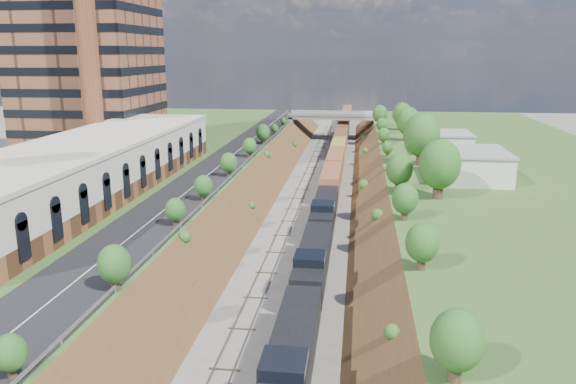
% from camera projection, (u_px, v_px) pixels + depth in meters
% --- Properties ---
extents(platform_left, '(44.00, 180.00, 5.00)m').
position_uv_depth(platform_left, '(126.00, 174.00, 97.03)').
color(platform_left, '#406127').
rests_on(platform_left, ground).
extents(platform_right, '(44.00, 180.00, 5.00)m').
position_uv_depth(platform_right, '(523.00, 185.00, 89.02)').
color(platform_right, '#406127').
rests_on(platform_right, ground).
extents(embankment_left, '(10.00, 180.00, 10.00)m').
position_uv_depth(embankment_left, '(251.00, 192.00, 94.96)').
color(embankment_left, brown).
rests_on(embankment_left, ground).
extents(embankment_right, '(10.00, 180.00, 10.00)m').
position_uv_depth(embankment_right, '(382.00, 196.00, 92.30)').
color(embankment_right, brown).
rests_on(embankment_right, ground).
extents(rail_left_track, '(1.58, 180.00, 0.18)m').
position_uv_depth(rail_left_track, '(300.00, 193.00, 93.92)').
color(rail_left_track, gray).
rests_on(rail_left_track, ground).
extents(rail_right_track, '(1.58, 180.00, 0.18)m').
position_uv_depth(rail_right_track, '(331.00, 194.00, 93.29)').
color(rail_right_track, gray).
rests_on(rail_right_track, ground).
extents(road, '(8.00, 180.00, 0.10)m').
position_uv_depth(road, '(224.00, 162.00, 94.29)').
color(road, black).
rests_on(road, platform_left).
extents(guardrail, '(0.10, 171.00, 0.70)m').
position_uv_depth(guardrail, '(248.00, 160.00, 93.48)').
color(guardrail, '#99999E').
rests_on(guardrail, platform_left).
extents(commercial_building, '(14.30, 62.30, 7.00)m').
position_uv_depth(commercial_building, '(91.00, 166.00, 73.79)').
color(commercial_building, brown).
rests_on(commercial_building, platform_left).
extents(smokestack, '(3.20, 3.20, 40.00)m').
position_uv_depth(smokestack, '(87.00, 39.00, 88.11)').
color(smokestack, brown).
rests_on(smokestack, platform_left).
extents(overpass, '(24.50, 8.30, 7.40)m').
position_uv_depth(overpass, '(333.00, 121.00, 152.13)').
color(overpass, gray).
rests_on(overpass, ground).
extents(white_building_near, '(9.00, 12.00, 4.00)m').
position_uv_depth(white_building_near, '(473.00, 166.00, 81.39)').
color(white_building_near, silver).
rests_on(white_building_near, platform_right).
extents(white_building_far, '(8.00, 10.00, 3.60)m').
position_uv_depth(white_building_far, '(447.00, 144.00, 102.68)').
color(white_building_far, silver).
rests_on(white_building_far, platform_right).
extents(tree_right_large, '(5.25, 5.25, 7.61)m').
position_uv_depth(tree_right_large, '(440.00, 165.00, 70.05)').
color(tree_right_large, '#473323').
rests_on(tree_right_large, platform_right).
extents(tree_left_crest, '(2.45, 2.45, 3.55)m').
position_uv_depth(tree_left_crest, '(164.00, 220.00, 54.85)').
color(tree_left_crest, '#473323').
rests_on(tree_left_crest, platform_left).
extents(freight_train, '(2.95, 181.99, 4.55)m').
position_uv_depth(freight_train, '(338.00, 149.00, 121.70)').
color(freight_train, black).
rests_on(freight_train, ground).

